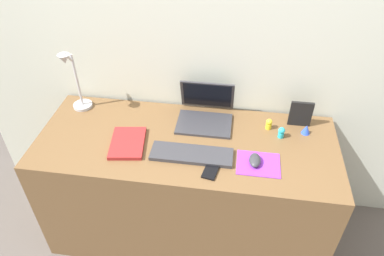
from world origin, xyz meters
TOP-DOWN VIEW (x-y plane):
  - ground_plane at (0.00, 0.00)m, footprint 6.00×6.00m
  - back_wall at (0.00, 0.36)m, footprint 2.78×0.05m
  - desk at (0.00, 0.00)m, footprint 1.58×0.64m
  - laptop at (0.08, 0.21)m, footprint 0.30×0.27m
  - keyboard at (0.04, -0.11)m, footprint 0.41×0.13m
  - mousepad at (0.37, -0.12)m, footprint 0.21×0.17m
  - mouse at (0.36, -0.12)m, footprint 0.06×0.10m
  - cell_phone at (0.15, -0.19)m, footprint 0.09×0.14m
  - desk_lamp at (-0.65, 0.18)m, footprint 0.11×0.16m
  - notebook_pad at (-0.30, -0.07)m, footprint 0.20×0.26m
  - picture_frame at (0.59, 0.22)m, footprint 0.12×0.02m
  - toy_figurine_blue at (0.62, 0.15)m, footprint 0.05×0.05m
  - toy_figurine_yellow at (0.43, 0.17)m, footprint 0.03×0.03m
  - toy_figurine_cyan at (0.49, 0.10)m, footprint 0.04×0.04m

SIDE VIEW (x-z plane):
  - ground_plane at x=0.00m, z-range 0.00..0.00m
  - desk at x=0.00m, z-range 0.00..0.74m
  - mousepad at x=0.37m, z-range 0.74..0.74m
  - cell_phone at x=0.15m, z-range 0.74..0.75m
  - keyboard at x=0.04m, z-range 0.74..0.76m
  - notebook_pad at x=-0.30m, z-range 0.74..0.76m
  - mouse at x=0.36m, z-range 0.74..0.78m
  - toy_figurine_blue at x=0.62m, z-range 0.74..0.79m
  - toy_figurine_yellow at x=0.43m, z-range 0.74..0.80m
  - toy_figurine_cyan at x=0.49m, z-range 0.74..0.80m
  - laptop at x=0.08m, z-range 0.69..0.90m
  - back_wall at x=0.00m, z-range 0.00..1.61m
  - picture_frame at x=0.59m, z-range 0.74..0.89m
  - desk_lamp at x=-0.65m, z-range 0.73..1.12m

